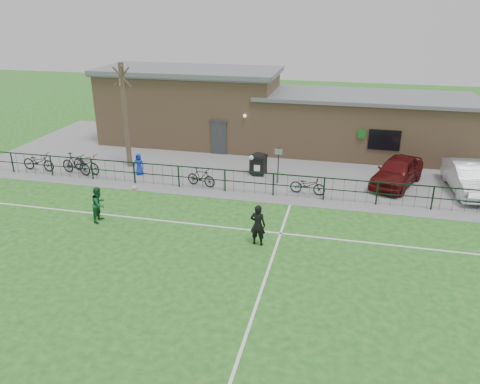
% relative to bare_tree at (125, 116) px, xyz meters
% --- Properties ---
extents(ground, '(90.00, 90.00, 0.00)m').
position_rel_bare_tree_xyz_m(ground, '(8.00, -10.50, -3.00)').
color(ground, '#215D1B').
rests_on(ground, ground).
extents(paving_strip, '(34.00, 13.00, 0.02)m').
position_rel_bare_tree_xyz_m(paving_strip, '(8.00, 3.00, -2.99)').
color(paving_strip, slate).
rests_on(paving_strip, ground).
extents(pitch_line_touch, '(28.00, 0.10, 0.01)m').
position_rel_bare_tree_xyz_m(pitch_line_touch, '(8.00, -2.70, -3.00)').
color(pitch_line_touch, white).
rests_on(pitch_line_touch, ground).
extents(pitch_line_mid, '(28.00, 0.10, 0.01)m').
position_rel_bare_tree_xyz_m(pitch_line_mid, '(8.00, -6.50, -3.00)').
color(pitch_line_mid, white).
rests_on(pitch_line_mid, ground).
extents(pitch_line_perp, '(0.10, 16.00, 0.01)m').
position_rel_bare_tree_xyz_m(pitch_line_perp, '(10.00, -10.50, -3.00)').
color(pitch_line_perp, white).
rests_on(pitch_line_perp, ground).
extents(perimeter_fence, '(28.00, 0.10, 1.20)m').
position_rel_bare_tree_xyz_m(perimeter_fence, '(8.00, -2.50, -2.40)').
color(perimeter_fence, black).
rests_on(perimeter_fence, ground).
extents(bare_tree, '(0.30, 0.30, 6.00)m').
position_rel_bare_tree_xyz_m(bare_tree, '(0.00, 0.00, 0.00)').
color(bare_tree, '#4D392E').
rests_on(bare_tree, ground).
extents(wheelie_bin_left, '(0.74, 0.82, 1.01)m').
position_rel_bare_tree_xyz_m(wheelie_bin_left, '(7.68, 0.33, -2.47)').
color(wheelie_bin_left, black).
rests_on(wheelie_bin_left, paving_strip).
extents(wheelie_bin_right, '(0.95, 0.99, 1.03)m').
position_rel_bare_tree_xyz_m(wheelie_bin_right, '(7.65, 0.47, -2.46)').
color(wheelie_bin_right, black).
rests_on(wheelie_bin_right, paving_strip).
extents(sign_post, '(0.06, 0.06, 2.00)m').
position_rel_bare_tree_xyz_m(sign_post, '(8.95, -0.75, -1.98)').
color(sign_post, black).
rests_on(sign_post, paving_strip).
extents(car_maroon, '(3.32, 4.74, 1.50)m').
position_rel_bare_tree_xyz_m(car_maroon, '(15.11, 0.45, -2.23)').
color(car_maroon, '#4F0E0F').
rests_on(car_maroon, paving_strip).
extents(car_silver, '(1.99, 4.70, 1.51)m').
position_rel_bare_tree_xyz_m(car_silver, '(18.55, 0.22, -2.23)').
color(car_silver, '#B1B4B9').
rests_on(car_silver, paving_strip).
extents(bicycle_a, '(2.06, 0.81, 1.06)m').
position_rel_bare_tree_xyz_m(bicycle_a, '(-4.73, -1.91, -2.45)').
color(bicycle_a, black).
rests_on(bicycle_a, paving_strip).
extents(bicycle_b, '(2.10, 1.00, 1.21)m').
position_rel_bare_tree_xyz_m(bicycle_b, '(-2.30, -1.97, -2.37)').
color(bicycle_b, black).
rests_on(bicycle_b, paving_strip).
extents(bicycle_c, '(2.23, 1.41, 1.11)m').
position_rel_bare_tree_xyz_m(bicycle_c, '(-1.88, -1.61, -2.43)').
color(bicycle_c, black).
rests_on(bicycle_c, paving_strip).
extents(bicycle_d, '(1.70, 0.80, 0.98)m').
position_rel_bare_tree_xyz_m(bicycle_d, '(5.09, -2.10, -2.49)').
color(bicycle_d, black).
rests_on(bicycle_d, paving_strip).
extents(bicycle_e, '(1.85, 0.80, 0.94)m').
position_rel_bare_tree_xyz_m(bicycle_e, '(10.66, -1.91, -2.51)').
color(bicycle_e, black).
rests_on(bicycle_e, paving_strip).
extents(spectator_child, '(0.62, 0.42, 1.22)m').
position_rel_bare_tree_xyz_m(spectator_child, '(1.18, -1.23, -2.37)').
color(spectator_child, '#1331BB').
rests_on(spectator_child, paving_strip).
extents(goalkeeper_kick, '(1.42, 3.59, 2.67)m').
position_rel_bare_tree_xyz_m(goalkeeper_kick, '(9.21, -7.58, -2.10)').
color(goalkeeper_kick, black).
rests_on(goalkeeper_kick, ground).
extents(outfield_player, '(0.62, 0.79, 1.59)m').
position_rel_bare_tree_xyz_m(outfield_player, '(1.99, -7.10, -2.20)').
color(outfield_player, '#18542A').
rests_on(outfield_player, ground).
extents(ball_ground, '(0.23, 0.23, 0.23)m').
position_rel_bare_tree_xyz_m(ball_ground, '(1.86, -3.39, -2.88)').
color(ball_ground, white).
rests_on(ball_ground, ground).
extents(clubhouse, '(24.25, 5.40, 4.96)m').
position_rel_bare_tree_xyz_m(clubhouse, '(7.12, 6.00, -0.78)').
color(clubhouse, tan).
rests_on(clubhouse, ground).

